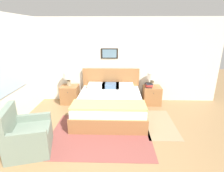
{
  "coord_description": "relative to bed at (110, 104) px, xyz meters",
  "views": [
    {
      "loc": [
        0.24,
        -2.29,
        2.24
      ],
      "look_at": [
        0.12,
        1.72,
        0.94
      ],
      "focal_mm": 28.0,
      "sensor_mm": 36.0,
      "label": 1
    }
  ],
  "objects": [
    {
      "name": "ground_plane",
      "position": [
        -0.04,
        -2.1,
        -0.29
      ],
      "size": [
        16.0,
        16.0,
        0.0
      ],
      "primitive_type": "plane",
      "color": "olive"
    },
    {
      "name": "wall_back",
      "position": [
        -0.04,
        1.06,
        1.01
      ],
      "size": [
        6.84,
        0.09,
        2.6
      ],
      "color": "silver",
      "rests_on": "ground_plane"
    },
    {
      "name": "wall_left",
      "position": [
        -2.29,
        -0.54,
        1.01
      ],
      "size": [
        0.08,
        5.54,
        2.6
      ],
      "color": "silver",
      "rests_on": "ground_plane"
    },
    {
      "name": "area_rug_main",
      "position": [
        -0.17,
        -1.01,
        -0.29
      ],
      "size": [
        2.21,
        1.75,
        0.01
      ],
      "color": "brown",
      "rests_on": "ground_plane"
    },
    {
      "name": "area_rug_bedside",
      "position": [
        1.25,
        -0.51,
        -0.29
      ],
      "size": [
        0.74,
        1.45,
        0.01
      ],
      "color": "#897556",
      "rests_on": "ground_plane"
    },
    {
      "name": "bed",
      "position": [
        0.0,
        0.0,
        0.0
      ],
      "size": [
        1.78,
        2.01,
        1.08
      ],
      "color": "#936038",
      "rests_on": "ground_plane"
    },
    {
      "name": "armchair",
      "position": [
        -1.51,
        -1.59,
        0.01
      ],
      "size": [
        0.94,
        0.96,
        0.91
      ],
      "rotation": [
        0.0,
        0.0,
        -1.3
      ],
      "color": "slate",
      "rests_on": "ground_plane"
    },
    {
      "name": "nightstand_near_window",
      "position": [
        -1.29,
        0.74,
        -0.01
      ],
      "size": [
        0.53,
        0.51,
        0.56
      ],
      "color": "#936038",
      "rests_on": "ground_plane"
    },
    {
      "name": "nightstand_by_door",
      "position": [
        1.29,
        0.74,
        -0.01
      ],
      "size": [
        0.53,
        0.51,
        0.56
      ],
      "color": "#936038",
      "rests_on": "ground_plane"
    },
    {
      "name": "table_lamp_near_window",
      "position": [
        -1.31,
        0.77,
        0.58
      ],
      "size": [
        0.31,
        0.31,
        0.44
      ],
      "color": "gray",
      "rests_on": "nightstand_near_window"
    },
    {
      "name": "table_lamp_by_door",
      "position": [
        1.27,
        0.77,
        0.58
      ],
      "size": [
        0.31,
        0.31,
        0.44
      ],
      "color": "gray",
      "rests_on": "nightstand_by_door"
    },
    {
      "name": "book_thick_bottom",
      "position": [
        1.17,
        0.7,
        0.28
      ],
      "size": [
        0.22,
        0.25,
        0.03
      ],
      "rotation": [
        0.0,
        0.0,
        -0.17
      ],
      "color": "#232328",
      "rests_on": "nightstand_by_door"
    },
    {
      "name": "book_hardcover_middle",
      "position": [
        1.17,
        0.7,
        0.32
      ],
      "size": [
        0.22,
        0.26,
        0.03
      ],
      "rotation": [
        0.0,
        0.0,
        -0.08
      ],
      "color": "#B7332D",
      "rests_on": "book_thick_bottom"
    },
    {
      "name": "book_novel_upper",
      "position": [
        1.17,
        0.7,
        0.35
      ],
      "size": [
        0.19,
        0.27,
        0.03
      ],
      "rotation": [
        0.0,
        0.0,
        0.07
      ],
      "color": "#B7332D",
      "rests_on": "book_hardcover_middle"
    },
    {
      "name": "book_slim_near_top",
      "position": [
        1.17,
        0.7,
        0.37
      ],
      "size": [
        0.22,
        0.25,
        0.02
      ],
      "rotation": [
        0.0,
        0.0,
        0.14
      ],
      "color": "#232328",
      "rests_on": "book_novel_upper"
    }
  ]
}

